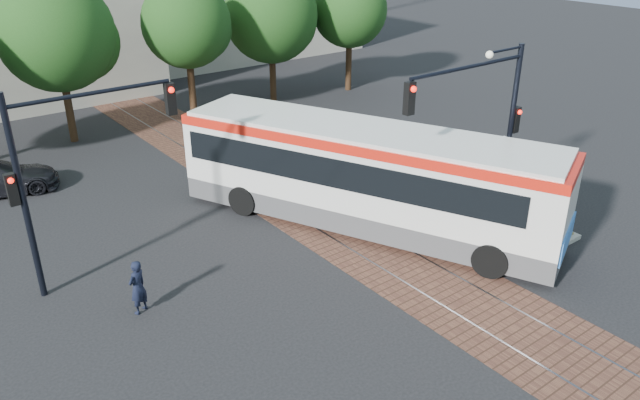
{
  "coord_description": "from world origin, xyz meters",
  "views": [
    {
      "loc": [
        -12.42,
        -12.93,
        10.15
      ],
      "look_at": [
        -1.29,
        1.55,
        1.6
      ],
      "focal_mm": 35.0,
      "sensor_mm": 36.0,
      "label": 1
    }
  ],
  "objects_px": {
    "traffic_island": "(497,211)",
    "signal_pole_main": "(490,112)",
    "signal_pole_left": "(61,162)",
    "officer": "(138,287)",
    "city_bus": "(364,172)"
  },
  "relations": [
    {
      "from": "signal_pole_main",
      "to": "officer",
      "type": "bearing_deg",
      "value": 168.66
    },
    {
      "from": "city_bus",
      "to": "traffic_island",
      "type": "distance_m",
      "value": 5.13
    },
    {
      "from": "traffic_island",
      "to": "signal_pole_main",
      "type": "bearing_deg",
      "value": 174.64
    },
    {
      "from": "traffic_island",
      "to": "signal_pole_left",
      "type": "bearing_deg",
      "value": 159.64
    },
    {
      "from": "traffic_island",
      "to": "signal_pole_left",
      "type": "height_order",
      "value": "signal_pole_left"
    },
    {
      "from": "city_bus",
      "to": "signal_pole_left",
      "type": "xyz_separation_m",
      "value": [
        -9.11,
        2.26,
        1.87
      ]
    },
    {
      "from": "signal_pole_left",
      "to": "officer",
      "type": "bearing_deg",
      "value": -73.24
    },
    {
      "from": "signal_pole_main",
      "to": "officer",
      "type": "distance_m",
      "value": 12.18
    },
    {
      "from": "city_bus",
      "to": "signal_pole_main",
      "type": "relative_size",
      "value": 2.22
    },
    {
      "from": "city_bus",
      "to": "officer",
      "type": "height_order",
      "value": "city_bus"
    },
    {
      "from": "city_bus",
      "to": "officer",
      "type": "bearing_deg",
      "value": 157.49
    },
    {
      "from": "city_bus",
      "to": "officer",
      "type": "xyz_separation_m",
      "value": [
        -8.36,
        -0.24,
        -1.19
      ]
    },
    {
      "from": "signal_pole_main",
      "to": "signal_pole_left",
      "type": "relative_size",
      "value": 1.0
    },
    {
      "from": "traffic_island",
      "to": "officer",
      "type": "xyz_separation_m",
      "value": [
        -12.43,
        2.39,
        0.47
      ]
    },
    {
      "from": "city_bus",
      "to": "signal_pole_left",
      "type": "distance_m",
      "value": 9.57
    }
  ]
}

